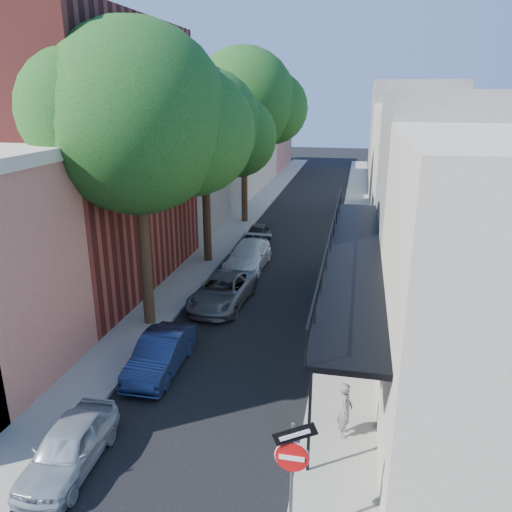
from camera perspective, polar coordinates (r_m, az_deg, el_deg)
The scene contains 15 objects.
road_surface at distance 38.28m, azimuth 5.29°, elevation 4.66°, with size 6.00×64.00×0.01m, color black.
sidewalk_left at distance 38.90m, azimuth -0.59°, elevation 5.04°, with size 2.00×64.00×0.12m, color gray.
sidewalk_right at distance 38.05m, azimuth 11.30°, elevation 4.39°, with size 2.00×64.00×0.12m, color gray.
buildings_left at distance 38.40m, azimuth -8.95°, elevation 12.04°, with size 10.10×59.10×12.00m.
buildings_right at distance 37.09m, azimuth 19.55°, elevation 10.22°, with size 9.80×55.00×10.00m.
sign_post at distance 10.57m, azimuth 4.17°, elevation -22.39°, with size 0.89×0.17×2.99m.
oak_near at distance 18.84m, azimuth -12.01°, elevation 14.69°, with size 7.48×6.80×11.42m.
oak_mid at distance 26.39m, azimuth -4.98°, elevation 14.10°, with size 6.60×6.00×10.20m.
oak_far at distance 35.08m, azimuth -0.56°, elevation 17.13°, with size 7.70×7.00×11.90m.
parked_car_a at distance 13.95m, azimuth -20.60°, elevation -19.74°, with size 1.40×3.48×1.18m, color #9BA5AC.
parked_car_b at distance 17.20m, azimuth -10.87°, elevation -10.93°, with size 1.33×3.82×1.26m, color #172449.
parked_car_c at distance 21.91m, azimuth -3.83°, elevation -4.04°, with size 2.10×4.55×1.26m, color #5C5D64.
parked_car_d at distance 26.37m, azimuth -0.89°, elevation 0.02°, with size 1.92×4.72×1.37m, color white.
parked_car_e at distance 30.59m, azimuth 0.15°, elevation 2.41°, with size 1.40×3.47×1.18m, color black.
pedestrian at distance 14.03m, azimuth 10.15°, elevation -16.89°, with size 0.57×0.38×1.57m, color slate.
Camera 1 is at (4.09, -7.01, 8.90)m, focal length 35.00 mm.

